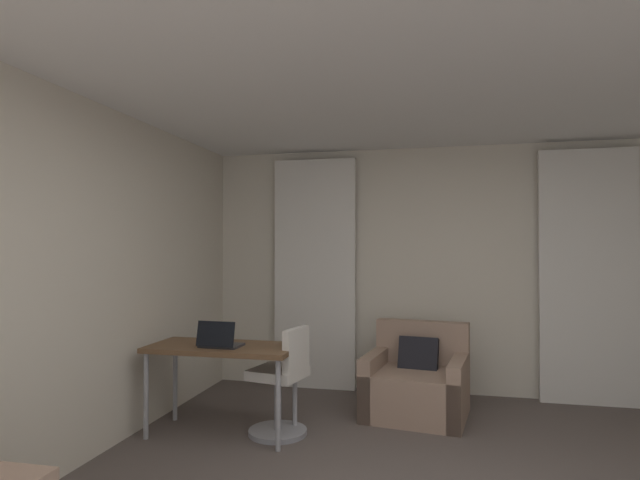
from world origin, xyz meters
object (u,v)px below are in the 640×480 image
(desk_chair, at_px, (282,387))
(laptop, at_px, (220,342))
(armchair, at_px, (417,385))
(desk, at_px, (222,354))

(desk_chair, distance_m, laptop, 0.63)
(armchair, distance_m, desk, 1.79)
(desk, height_order, desk_chair, desk_chair)
(armchair, relative_size, desk, 0.82)
(desk_chair, relative_size, laptop, 2.66)
(desk, bearing_deg, armchair, 28.73)
(desk, xyz_separation_m, laptop, (0.01, -0.09, 0.12))
(armchair, distance_m, laptop, 1.85)
(armchair, height_order, laptop, laptop)
(desk, distance_m, desk_chair, 0.56)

